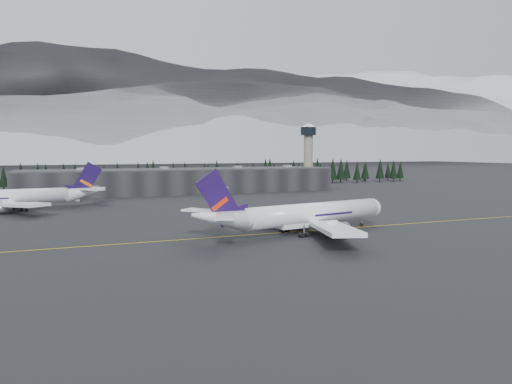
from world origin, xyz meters
name	(u,v)px	position (x,y,z in m)	size (l,w,h in m)	color
ground	(283,231)	(0.00, 0.00, 0.00)	(1400.00, 1400.00, 0.00)	black
taxiline	(286,232)	(0.00, -2.00, 0.01)	(400.00, 0.40, 0.02)	gold
terminal	(183,181)	(0.00, 125.00, 6.30)	(160.00, 30.00, 12.60)	black
control_tower	(308,148)	(75.00, 128.00, 23.41)	(10.00, 10.00, 37.70)	gray
treeline	(170,175)	(0.00, 162.00, 7.50)	(360.00, 20.00, 15.00)	black
mountain_ridge	(102,161)	(0.00, 1000.00, 0.00)	(4400.00, 900.00, 420.00)	white
jet_main	(298,215)	(1.84, -5.45, 4.97)	(59.46, 54.40, 17.64)	white
jet_parked	(20,197)	(-71.41, 74.71, 4.97)	(59.98, 55.20, 17.64)	white
gse_vehicle_a	(77,201)	(-52.20, 96.50, 0.67)	(2.22, 4.81, 1.34)	white
gse_vehicle_b	(228,193)	(17.98, 105.25, 0.73)	(1.73, 4.31, 1.47)	silver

